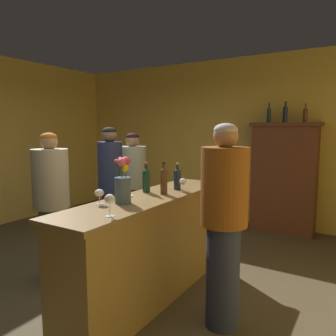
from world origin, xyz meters
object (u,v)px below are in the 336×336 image
Objects in this scene: wine_bottle_chardonnay at (146,179)px; patron_in_grey at (133,182)px; wine_glass_mid at (99,194)px; wine_glass_rear at (110,200)px; wine_bottle_riesling at (177,178)px; display_bottle_center at (305,114)px; flower_arrangement at (123,184)px; bartender at (224,218)px; bar_counter at (150,247)px; display_cabinet at (284,176)px; display_bottle_left at (269,114)px; display_bottle_midleft at (285,113)px; cheese_plate at (125,196)px; wine_bottle_rose at (164,180)px; patron_near_entrance at (52,202)px; patron_in_navy at (111,185)px; wine_glass_front at (183,182)px.

patron_in_grey reaches higher than wine_bottle_chardonnay.
wine_glass_mid is 0.43m from wine_glass_rear.
display_bottle_center is at bearing 70.25° from wine_bottle_riesling.
patron_in_grey reaches higher than wine_bottle_riesling.
flower_arrangement is 2.05m from patron_in_grey.
display_bottle_center reaches higher than wine_glass_rear.
flower_arrangement is 3.39m from display_bottle_center.
bar_counter is at bearing -15.50° from bartender.
display_cabinet is at bearing 76.29° from wine_glass_mid.
display_bottle_left reaches higher than wine_bottle_riesling.
display_bottle_center reaches higher than flower_arrangement.
display_bottle_midleft is (0.56, 2.38, 0.75)m from wine_bottle_riesling.
bartender is (0.98, 0.07, -0.09)m from cheese_plate.
wine_bottle_chardonnay is 0.95× the size of wine_bottle_rose.
wine_bottle_rose reaches higher than cheese_plate.
patron_in_grey is at bearing 123.91° from wine_glass_rear.
patron_in_navy reaches higher than patron_near_entrance.
display_bottle_midleft reaches higher than flower_arrangement.
wine_glass_mid is (-0.24, -0.65, -0.06)m from wine_bottle_rose.
display_bottle_left reaches higher than wine_glass_front.
wine_glass_rear is 0.52× the size of display_bottle_midleft.
cheese_plate is 3.19m from display_bottle_midleft.
bar_counter is 7.40× the size of wine_bottle_chardonnay.
display_bottle_center is 0.18× the size of patron_in_grey.
patron_in_grey is (-1.01, 1.42, -0.16)m from cheese_plate.
flower_arrangement is 0.90m from bartender.
patron_in_grey is at bearing 119.90° from wine_glass_mid.
wine_glass_front is at bearing -100.71° from display_cabinet.
cheese_plate is at bearing -125.90° from wine_glass_front.
cheese_plate is at bearing -143.21° from bar_counter.
patron_in_grey reaches higher than wine_glass_front.
bar_counter is 1.31× the size of bartender.
flower_arrangement reaches higher than wine_bottle_riesling.
display_cabinet is 1.10× the size of patron_in_grey.
display_bottle_center is at bearing 34.05° from patron_near_entrance.
display_bottle_center reaches higher than patron_in_navy.
display_bottle_left is at bearing 180.00° from display_cabinet.
wine_bottle_rose is at bearing 1.16° from patron_in_navy.
flower_arrangement is (-0.66, -3.18, 0.28)m from display_cabinet.
display_bottle_center is (0.86, 2.38, 0.73)m from wine_bottle_riesling.
display_bottle_midleft is (-0.02, 0.00, 0.99)m from display_cabinet.
bartender is at bearing -34.32° from wine_glass_front.
wine_bottle_chardonnay is 0.35m from wine_bottle_riesling.
display_bottle_left reaches higher than wine_glass_rear.
wine_glass_mid is at bearing -87.81° from cheese_plate.
patron_near_entrance is at bearing -171.55° from cheese_plate.
display_bottle_left reaches higher than patron_in_navy.
cheese_plate is 0.47× the size of display_bottle_left.
display_cabinet is at bearing 80.77° from patron_in_grey.
cheese_plate is at bearing 92.19° from wine_glass_mid.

